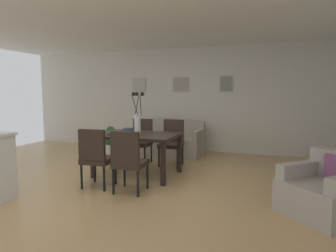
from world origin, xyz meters
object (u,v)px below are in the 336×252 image
at_px(armchair, 326,192).
at_px(centerpiece_vase, 137,118).
at_px(dining_chair_near_right, 141,139).
at_px(dining_chair_far_left, 128,159).
at_px(framed_picture_center, 180,84).
at_px(bowl_near_left, 115,132).
at_px(framed_picture_right, 226,84).
at_px(potted_plant, 110,138).
at_px(framed_picture_left, 139,85).
at_px(dining_chair_near_left, 96,155).
at_px(dining_chair_far_right, 172,140).
at_px(bowl_near_right, 127,129).
at_px(dining_table, 138,139).
at_px(sofa, 166,142).

bearing_deg(armchair, centerpiece_vase, 162.97).
distance_m(dining_chair_near_right, dining_chair_far_left, 1.91).
bearing_deg(framed_picture_center, bowl_near_left, -96.45).
bearing_deg(framed_picture_center, centerpiece_vase, -89.98).
distance_m(dining_chair_near_right, framed_picture_right, 2.54).
distance_m(armchair, potted_plant, 4.92).
bearing_deg(dining_chair_near_right, dining_chair_far_left, -70.74).
xyz_separation_m(framed_picture_left, framed_picture_right, (2.31, 0.00, 0.00)).
height_order(dining_chair_near_left, potted_plant, dining_chair_near_left).
distance_m(dining_chair_far_right, bowl_near_right, 0.99).
bearing_deg(bowl_near_left, framed_picture_left, 106.79).
distance_m(dining_table, dining_chair_near_left, 0.93).
bearing_deg(dining_chair_far_left, bowl_near_right, 117.73).
relative_size(dining_chair_near_left, dining_chair_near_right, 1.00).
bearing_deg(centerpiece_vase, framed_picture_left, 114.28).
bearing_deg(framed_picture_right, bowl_near_left, -117.82).
distance_m(dining_table, dining_chair_far_left, 0.98).
bearing_deg(dining_chair_near_left, dining_table, 71.84).
relative_size(dining_chair_near_left, framed_picture_left, 2.41).
bearing_deg(dining_chair_near_right, potted_plant, 150.61).
xyz_separation_m(bowl_near_left, armchair, (3.17, -0.65, -0.49)).
bearing_deg(dining_chair_near_left, centerpiece_vase, 71.81).
bearing_deg(bowl_near_right, centerpiece_vase, -34.85).
relative_size(dining_chair_near_left, dining_chair_far_left, 1.00).
bearing_deg(bowl_near_left, dining_chair_far_left, -49.49).
bearing_deg(dining_table, dining_chair_far_right, 70.11).
bearing_deg(centerpiece_vase, dining_chair_near_right, 111.36).
height_order(armchair, framed_picture_right, framed_picture_right).
bearing_deg(dining_chair_near_right, dining_chair_far_right, 3.67).
bearing_deg(centerpiece_vase, bowl_near_left, -144.82).
bearing_deg(centerpiece_vase, framed_picture_right, 65.76).
bearing_deg(centerpiece_vase, dining_table, -124.65).
bearing_deg(sofa, dining_chair_near_left, -92.66).
xyz_separation_m(dining_table, dining_chair_far_left, (0.29, -0.93, -0.14)).
distance_m(dining_chair_far_right, framed_picture_right, 2.18).
bearing_deg(armchair, framed_picture_left, 139.38).
relative_size(dining_chair_near_right, bowl_near_left, 5.41).
relative_size(dining_chair_near_right, dining_chair_far_left, 1.00).
height_order(dining_chair_near_left, bowl_near_right, dining_chair_near_left).
height_order(dining_chair_far_left, bowl_near_left, dining_chair_far_left).
bearing_deg(dining_table, dining_chair_near_right, 111.28).
bearing_deg(dining_table, bowl_near_right, 144.91).
xyz_separation_m(dining_table, armchair, (2.85, -0.87, -0.37)).
bearing_deg(centerpiece_vase, armchair, -17.03).
height_order(sofa, potted_plant, sofa).
bearing_deg(armchair, dining_chair_far_right, 144.59).
distance_m(sofa, framed_picture_center, 1.55).
distance_m(dining_table, potted_plant, 2.11).
relative_size(framed_picture_center, potted_plant, 0.61).
xyz_separation_m(dining_chair_far_left, bowl_near_right, (-0.60, 1.15, 0.27)).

